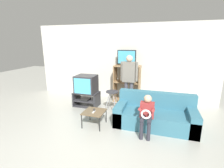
% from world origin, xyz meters
% --- Properties ---
extents(ground_plane, '(18.00, 18.00, 0.00)m').
position_xyz_m(ground_plane, '(0.00, 0.00, 0.00)').
color(ground_plane, '#ADADA3').
extents(wall_back, '(6.40, 0.06, 2.60)m').
position_xyz_m(wall_back, '(0.00, 3.30, 1.30)').
color(wall_back, silver).
rests_on(wall_back, ground_plane).
extents(tv_stand, '(0.77, 0.52, 0.45)m').
position_xyz_m(tv_stand, '(-0.84, 2.22, 0.22)').
color(tv_stand, '#38383D').
rests_on(tv_stand, ground_plane).
extents(television_main, '(0.62, 0.54, 0.55)m').
position_xyz_m(television_main, '(-0.83, 2.20, 0.72)').
color(television_main, '#2D2D33').
rests_on(television_main, tv_stand).
extents(media_shelf, '(0.87, 0.44, 1.24)m').
position_xyz_m(media_shelf, '(0.30, 3.01, 0.63)').
color(media_shelf, '#9E7A51').
rests_on(media_shelf, ground_plane).
extents(television_flat, '(0.61, 0.20, 0.50)m').
position_xyz_m(television_flat, '(0.27, 2.99, 1.48)').
color(television_flat, black).
rests_on(television_flat, media_shelf).
extents(folding_stool, '(0.40, 0.44, 0.66)m').
position_xyz_m(folding_stool, '(0.11, 1.92, 0.53)').
color(folding_stool, '#99999E').
rests_on(folding_stool, ground_plane).
extents(snack_table, '(0.50, 0.50, 0.37)m').
position_xyz_m(snack_table, '(-0.10, 1.10, 0.33)').
color(snack_table, brown).
rests_on(snack_table, ground_plane).
extents(remote_control_black, '(0.09, 0.15, 0.02)m').
position_xyz_m(remote_control_black, '(-0.12, 1.15, 0.38)').
color(remote_control_black, '#232328').
rests_on(remote_control_black, snack_table).
extents(remote_control_white, '(0.04, 0.14, 0.02)m').
position_xyz_m(remote_control_white, '(-0.09, 1.06, 0.38)').
color(remote_control_white, silver).
rests_on(remote_control_white, snack_table).
extents(couch, '(1.89, 0.85, 0.77)m').
position_xyz_m(couch, '(1.31, 1.56, 0.26)').
color(couch, teal).
rests_on(couch, ground_plane).
extents(person_standing_adult, '(0.53, 0.20, 1.62)m').
position_xyz_m(person_standing_adult, '(0.46, 2.52, 0.98)').
color(person_standing_adult, '#4C4C56').
rests_on(person_standing_adult, ground_plane).
extents(person_seated_child, '(0.33, 0.43, 0.90)m').
position_xyz_m(person_seated_child, '(1.15, 1.07, 0.53)').
color(person_seated_child, '#2D2D38').
rests_on(person_seated_child, ground_plane).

